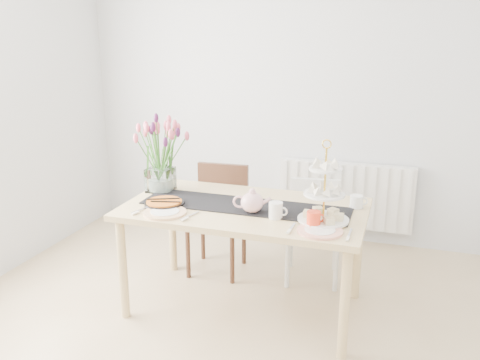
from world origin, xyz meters
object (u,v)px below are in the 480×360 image
(dining_table, at_px, (245,217))
(teapot, at_px, (252,202))
(plate_right, at_px, (320,231))
(chair_white, at_px, (314,223))
(mug_orange, at_px, (314,219))
(radiator, at_px, (345,195))
(cake_stand, at_px, (324,201))
(chair_brown, at_px, (219,210))
(tart_tin, at_px, (164,203))
(plate_left, at_px, (165,213))
(cream_jug, at_px, (356,202))
(tulip_vase, at_px, (159,144))
(mug_white, at_px, (276,210))

(dining_table, xyz_separation_m, teapot, (0.09, -0.11, 0.15))
(teapot, distance_m, plate_right, 0.51)
(chair_white, distance_m, mug_orange, 0.96)
(radiator, relative_size, cake_stand, 2.60)
(radiator, height_order, plate_right, plate_right)
(chair_brown, bearing_deg, cake_stand, -39.24)
(teapot, bearing_deg, chair_white, 60.44)
(chair_brown, relative_size, tart_tin, 3.19)
(cake_stand, bearing_deg, plate_left, -170.15)
(chair_white, xyz_separation_m, cream_jug, (0.35, -0.45, 0.35))
(dining_table, relative_size, plate_left, 5.78)
(dining_table, distance_m, plate_right, 0.63)
(tulip_vase, bearing_deg, dining_table, -11.41)
(mug_orange, bearing_deg, mug_white, 121.06)
(radiator, height_order, dining_table, same)
(radiator, height_order, tulip_vase, tulip_vase)
(chair_white, bearing_deg, tulip_vase, -162.79)
(plate_right, bearing_deg, tulip_vase, 160.76)
(dining_table, relative_size, mug_white, 15.31)
(chair_brown, relative_size, chair_white, 1.11)
(plate_left, bearing_deg, dining_table, 33.53)
(radiator, distance_m, cream_jug, 1.27)
(radiator, xyz_separation_m, mug_orange, (-0.01, -1.64, 0.35))
(chair_white, relative_size, cream_jug, 8.92)
(chair_brown, distance_m, mug_white, 1.01)
(radiator, bearing_deg, chair_white, -101.22)
(dining_table, height_order, mug_orange, mug_orange)
(teapot, bearing_deg, cream_jug, 16.97)
(mug_white, bearing_deg, plate_right, -18.30)
(dining_table, relative_size, tart_tin, 6.01)
(mug_white, bearing_deg, radiator, 87.35)
(tart_tin, distance_m, mug_orange, 1.03)
(chair_white, distance_m, teapot, 0.90)
(dining_table, xyz_separation_m, cream_jug, (0.71, 0.20, 0.12))
(mug_orange, bearing_deg, plate_left, 142.19)
(mug_white, xyz_separation_m, mug_orange, (0.25, -0.08, -0.00))
(radiator, height_order, mug_white, mug_white)
(radiator, xyz_separation_m, plate_right, (0.04, -1.70, 0.31))
(mug_orange, bearing_deg, tulip_vase, 121.11)
(teapot, bearing_deg, chair_brown, 115.75)
(radiator, bearing_deg, cream_jug, -80.61)
(cake_stand, distance_m, cream_jug, 0.37)
(radiator, relative_size, tulip_vase, 1.88)
(teapot, relative_size, mug_orange, 2.39)
(dining_table, bearing_deg, mug_white, -31.36)
(chair_brown, height_order, mug_orange, same)
(tart_tin, bearing_deg, mug_orange, -4.56)
(tulip_vase, xyz_separation_m, mug_orange, (1.19, -0.37, -0.30))
(cream_jug, relative_size, plate_right, 0.32)
(tulip_vase, bearing_deg, cake_stand, -12.01)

